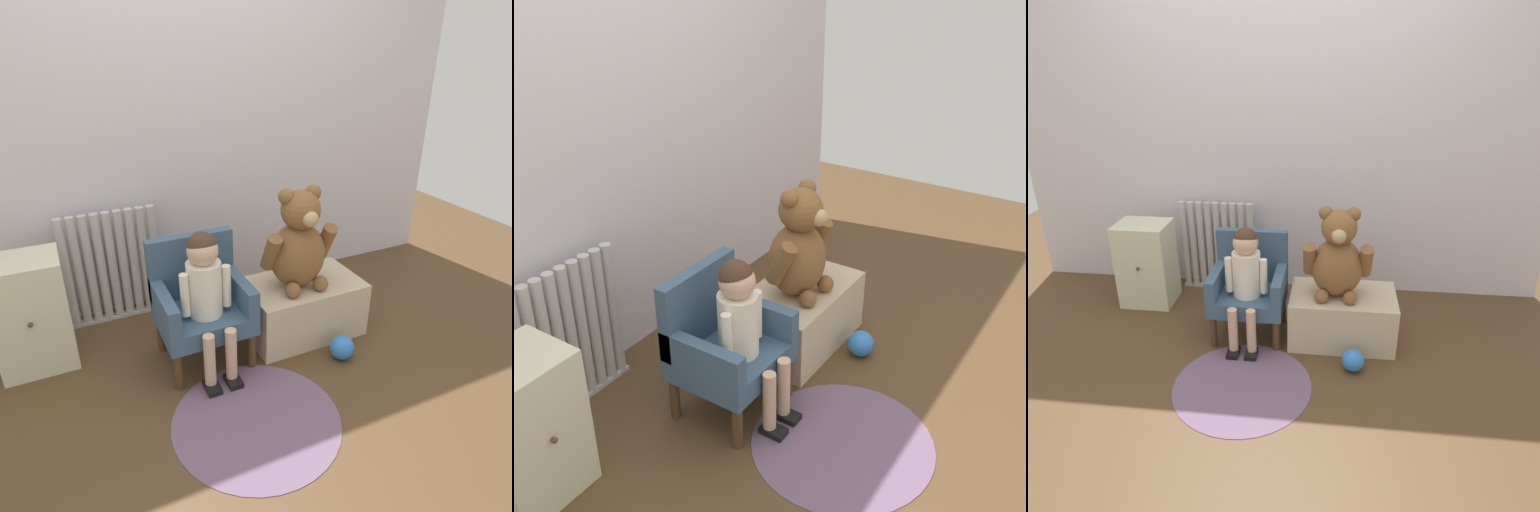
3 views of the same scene
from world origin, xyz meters
The scene contains 10 objects.
ground_plane centered at (0.00, 0.00, 0.00)m, with size 6.00×6.00×0.00m, color #523921.
back_wall centered at (0.00, 1.10, 1.20)m, with size 3.80×0.05×2.40m, color silver.
radiator centered at (-0.45, 0.98, 0.34)m, with size 0.56×0.05×0.68m.
small_dresser centered at (-0.90, 0.71, 0.30)m, with size 0.36×0.32×0.60m.
child_armchair centered at (-0.11, 0.43, 0.33)m, with size 0.45×0.40×0.65m.
child_figure centered at (-0.11, 0.32, 0.48)m, with size 0.25×0.35×0.74m.
low_bench centered at (0.48, 0.39, 0.16)m, with size 0.64×0.40×0.32m, color #C9B593.
large_teddy_bear centered at (0.43, 0.38, 0.56)m, with size 0.41×0.28×0.56m.
floor_rug centered at (-0.05, -0.14, 0.00)m, with size 0.76×0.76×0.01m, color slate.
toy_ball centered at (0.55, 0.08, 0.06)m, with size 0.13×0.13×0.13m, color #2F7AD5.
Camera 3 is at (0.40, -2.07, 1.67)m, focal length 32.00 mm.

